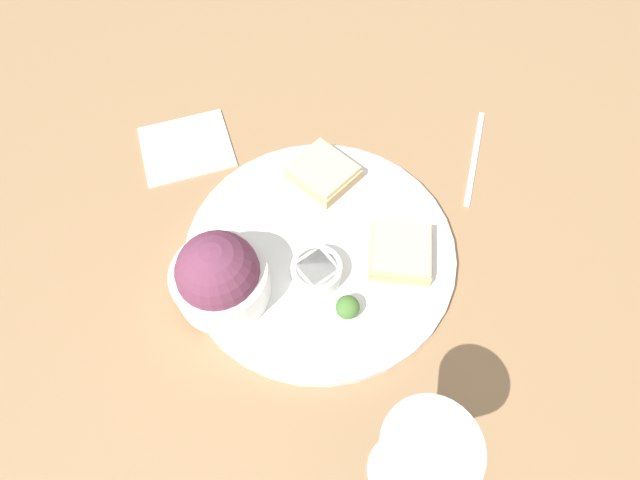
% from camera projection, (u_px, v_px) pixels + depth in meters
% --- Properties ---
extents(ground_plane, '(4.00, 4.00, 0.00)m').
position_uv_depth(ground_plane, '(320.00, 253.00, 0.65)').
color(ground_plane, '#93704C').
extents(dinner_plate, '(0.35, 0.35, 0.01)m').
position_uv_depth(dinner_plate, '(320.00, 251.00, 0.65)').
color(dinner_plate, white).
rests_on(dinner_plate, ground_plane).
extents(salad_bowl, '(0.11, 0.11, 0.10)m').
position_uv_depth(salad_bowl, '(220.00, 276.00, 0.57)').
color(salad_bowl, white).
rests_on(salad_bowl, dinner_plate).
extents(sauce_ramekin, '(0.06, 0.06, 0.03)m').
position_uv_depth(sauce_ramekin, '(317.00, 271.00, 0.61)').
color(sauce_ramekin, white).
rests_on(sauce_ramekin, dinner_plate).
extents(cheese_toast_near, '(0.11, 0.10, 0.03)m').
position_uv_depth(cheese_toast_near, '(323.00, 172.00, 0.69)').
color(cheese_toast_near, tan).
rests_on(cheese_toast_near, dinner_plate).
extents(cheese_toast_far, '(0.10, 0.10, 0.03)m').
position_uv_depth(cheese_toast_far, '(401.00, 252.00, 0.62)').
color(cheese_toast_far, tan).
rests_on(cheese_toast_far, dinner_plate).
extents(wine_glass, '(0.08, 0.08, 0.17)m').
position_uv_depth(wine_glass, '(420.00, 457.00, 0.42)').
color(wine_glass, silver).
rests_on(wine_glass, ground_plane).
extents(garnish, '(0.03, 0.03, 0.03)m').
position_uv_depth(garnish, '(348.00, 307.00, 0.58)').
color(garnish, '#477533').
rests_on(garnish, dinner_plate).
extents(napkin, '(0.12, 0.13, 0.01)m').
position_uv_depth(napkin, '(186.00, 146.00, 0.74)').
color(napkin, white).
rests_on(napkin, ground_plane).
extents(fork, '(0.16, 0.10, 0.01)m').
position_uv_depth(fork, '(475.00, 156.00, 0.73)').
color(fork, silver).
rests_on(fork, ground_plane).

